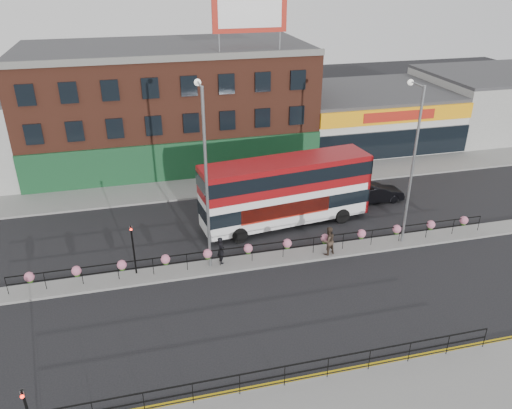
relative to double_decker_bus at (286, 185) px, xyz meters
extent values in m
plane|color=black|center=(-2.53, -4.45, -2.96)|extent=(120.00, 120.00, 0.00)
cube|color=gray|center=(-2.53, 7.55, -2.89)|extent=(60.00, 4.00, 0.15)
cube|color=gray|center=(-2.53, -4.45, -2.89)|extent=(60.00, 1.60, 0.15)
cube|color=gold|center=(-2.53, -14.15, -2.96)|extent=(60.00, 0.10, 0.01)
cube|color=gold|center=(-2.53, -14.33, -2.96)|extent=(60.00, 0.10, 0.01)
cube|color=brown|center=(-6.53, 15.55, 2.04)|extent=(25.00, 12.00, 10.00)
cube|color=#3F3F42|center=(-6.53, 15.55, 7.19)|extent=(25.00, 12.00, 0.30)
cube|color=#154424|center=(-6.53, 9.47, -1.26)|extent=(25.00, 0.25, 3.40)
cube|color=silver|center=(13.47, 15.55, -0.46)|extent=(15.00, 12.00, 5.00)
cube|color=#3F3F42|center=(13.47, 15.55, 2.19)|extent=(15.00, 12.00, 0.30)
cube|color=#FFA70F|center=(13.47, 9.47, 1.34)|extent=(15.00, 0.25, 1.40)
cube|color=#AD2013|center=(13.47, 9.35, 1.34)|extent=(7.00, 0.10, 0.90)
cube|color=black|center=(13.47, 9.47, -1.36)|extent=(15.00, 0.25, 2.60)
cube|color=#A2A29D|center=(28.22, 15.55, 0.04)|extent=(14.50, 12.00, 6.00)
cube|color=#3F3F42|center=(28.22, 15.55, 3.19)|extent=(14.50, 12.00, 0.30)
cube|color=#AD2013|center=(-0.03, 10.55, 10.24)|extent=(6.00, 0.25, 3.00)
cube|color=white|center=(-0.03, 10.41, 10.24)|extent=(5.10, 0.04, 2.25)
cylinder|color=gray|center=(-2.53, 10.55, 8.04)|extent=(0.12, 0.12, 1.40)
cylinder|color=gray|center=(2.47, 10.55, 8.04)|extent=(0.12, 0.12, 1.40)
cube|color=black|center=(-2.53, -4.45, -1.71)|extent=(30.00, 0.05, 0.05)
cube|color=black|center=(-2.53, -4.45, -2.21)|extent=(30.00, 0.05, 0.05)
cylinder|color=black|center=(-17.53, -4.45, -2.26)|extent=(0.04, 0.04, 1.10)
cylinder|color=black|center=(-15.53, -4.45, -2.26)|extent=(0.04, 0.04, 1.10)
cylinder|color=black|center=(-13.53, -4.45, -2.26)|extent=(0.04, 0.04, 1.10)
cylinder|color=black|center=(-11.53, -4.45, -2.26)|extent=(0.04, 0.04, 1.10)
cylinder|color=black|center=(-9.53, -4.45, -2.26)|extent=(0.04, 0.04, 1.10)
cylinder|color=black|center=(-7.53, -4.45, -2.26)|extent=(0.04, 0.04, 1.10)
cylinder|color=black|center=(-5.53, -4.45, -2.26)|extent=(0.04, 0.04, 1.10)
cylinder|color=black|center=(-3.53, -4.45, -2.26)|extent=(0.04, 0.04, 1.10)
cylinder|color=black|center=(-1.53, -4.45, -2.26)|extent=(0.04, 0.04, 1.10)
cylinder|color=black|center=(0.47, -4.45, -2.26)|extent=(0.04, 0.04, 1.10)
cylinder|color=black|center=(2.47, -4.45, -2.26)|extent=(0.04, 0.04, 1.10)
cylinder|color=black|center=(4.47, -4.45, -2.26)|extent=(0.04, 0.04, 1.10)
cylinder|color=black|center=(6.47, -4.45, -2.26)|extent=(0.04, 0.04, 1.10)
cylinder|color=black|center=(8.47, -4.45, -2.26)|extent=(0.04, 0.04, 1.10)
cylinder|color=black|center=(10.47, -4.45, -2.26)|extent=(0.04, 0.04, 1.10)
cylinder|color=black|center=(12.47, -4.45, -2.26)|extent=(0.04, 0.04, 1.10)
sphere|color=#C26683|center=(-16.28, -4.45, -1.86)|extent=(0.56, 0.56, 0.56)
sphere|color=#2A5216|center=(-16.28, -4.45, -2.09)|extent=(0.36, 0.36, 0.36)
sphere|color=#C26683|center=(-13.78, -4.45, -1.86)|extent=(0.56, 0.56, 0.56)
sphere|color=#2A5216|center=(-13.78, -4.45, -2.09)|extent=(0.36, 0.36, 0.36)
sphere|color=#C26683|center=(-11.28, -4.45, -1.86)|extent=(0.56, 0.56, 0.56)
sphere|color=#2A5216|center=(-11.28, -4.45, -2.09)|extent=(0.36, 0.36, 0.36)
sphere|color=#C26683|center=(-8.78, -4.45, -1.86)|extent=(0.56, 0.56, 0.56)
sphere|color=#2A5216|center=(-8.78, -4.45, -2.09)|extent=(0.36, 0.36, 0.36)
sphere|color=#C26683|center=(-6.28, -4.45, -1.86)|extent=(0.56, 0.56, 0.56)
sphere|color=#2A5216|center=(-6.28, -4.45, -2.09)|extent=(0.36, 0.36, 0.36)
sphere|color=#C26683|center=(-3.78, -4.45, -1.86)|extent=(0.56, 0.56, 0.56)
sphere|color=#2A5216|center=(-3.78, -4.45, -2.09)|extent=(0.36, 0.36, 0.36)
sphere|color=#C26683|center=(-1.28, -4.45, -1.86)|extent=(0.56, 0.56, 0.56)
sphere|color=#2A5216|center=(-1.28, -4.45, -2.09)|extent=(0.36, 0.36, 0.36)
sphere|color=#C26683|center=(1.22, -4.45, -1.86)|extent=(0.56, 0.56, 0.56)
sphere|color=#2A5216|center=(1.22, -4.45, -2.09)|extent=(0.36, 0.36, 0.36)
sphere|color=#C26683|center=(3.72, -4.45, -1.86)|extent=(0.56, 0.56, 0.56)
sphere|color=#2A5216|center=(3.72, -4.45, -2.09)|extent=(0.36, 0.36, 0.36)
sphere|color=#C26683|center=(6.22, -4.45, -1.86)|extent=(0.56, 0.56, 0.56)
sphere|color=#2A5216|center=(6.22, -4.45, -2.09)|extent=(0.36, 0.36, 0.36)
sphere|color=#C26683|center=(8.72, -4.45, -1.86)|extent=(0.56, 0.56, 0.56)
sphere|color=#2A5216|center=(8.72, -4.45, -2.09)|extent=(0.36, 0.36, 0.36)
sphere|color=#C26683|center=(11.22, -4.45, -1.86)|extent=(0.56, 0.56, 0.56)
sphere|color=#2A5216|center=(11.22, -4.45, -2.09)|extent=(0.36, 0.36, 0.36)
cube|color=black|center=(-4.53, -14.55, -1.71)|extent=(20.00, 0.05, 0.05)
cube|color=black|center=(-4.53, -14.55, -2.21)|extent=(20.00, 0.05, 0.05)
cylinder|color=black|center=(-10.53, -14.55, -2.26)|extent=(0.04, 0.04, 1.10)
cylinder|color=black|center=(-8.53, -14.55, -2.26)|extent=(0.04, 0.04, 1.10)
cylinder|color=black|center=(-6.53, -14.55, -2.26)|extent=(0.04, 0.04, 1.10)
cylinder|color=black|center=(-4.53, -14.55, -2.26)|extent=(0.04, 0.04, 1.10)
cylinder|color=black|center=(-2.53, -14.55, -2.26)|extent=(0.04, 0.04, 1.10)
cylinder|color=black|center=(-0.53, -14.55, -2.26)|extent=(0.04, 0.04, 1.10)
cylinder|color=black|center=(1.47, -14.55, -2.26)|extent=(0.04, 0.04, 1.10)
cylinder|color=black|center=(3.47, -14.55, -2.26)|extent=(0.04, 0.04, 1.10)
cylinder|color=black|center=(5.47, -14.55, -2.26)|extent=(0.04, 0.04, 1.10)
cube|color=white|center=(-0.05, 0.00, -0.38)|extent=(12.06, 4.11, 4.30)
cube|color=maroon|center=(-0.05, 0.00, 0.85)|extent=(12.12, 4.18, 1.93)
cube|color=black|center=(-0.05, 0.00, -1.14)|extent=(12.14, 4.20, 0.97)
cube|color=black|center=(-0.05, 0.00, 1.01)|extent=(12.17, 4.22, 0.97)
cube|color=maroon|center=(-0.05, 0.00, 1.80)|extent=(12.06, 4.11, 0.13)
cube|color=maroon|center=(5.76, 0.71, -0.38)|extent=(0.53, 2.75, 4.30)
cube|color=#AD2013|center=(-0.42, -1.42, -1.19)|extent=(6.40, 0.83, 1.07)
cylinder|color=black|center=(-3.72, -1.81, -2.43)|extent=(1.11, 0.45, 1.07)
cylinder|color=black|center=(-4.05, 0.85, -2.43)|extent=(1.11, 0.45, 1.07)
cylinder|color=black|center=(3.95, -0.86, -2.43)|extent=(1.11, 0.45, 1.07)
cylinder|color=black|center=(3.62, 1.80, -2.43)|extent=(1.11, 0.45, 1.07)
imported|color=black|center=(7.83, 1.75, -2.26)|extent=(1.68, 4.35, 1.41)
imported|color=black|center=(-5.41, -4.13, -1.93)|extent=(0.81, 0.67, 1.76)
imported|color=#3D2F25|center=(1.30, -4.80, -1.86)|extent=(1.30, 1.20, 1.91)
cylinder|color=gray|center=(-6.11, -4.30, 2.65)|extent=(0.17, 0.17, 10.93)
cylinder|color=gray|center=(-6.11, -3.48, 8.01)|extent=(0.11, 1.64, 0.11)
sphere|color=silver|center=(-6.11, -2.66, 7.96)|extent=(0.39, 0.39, 0.39)
cylinder|color=gray|center=(6.68, -4.49, 2.34)|extent=(0.16, 0.16, 10.30)
cylinder|color=gray|center=(6.68, -3.72, 7.39)|extent=(0.10, 1.55, 0.10)
sphere|color=silver|center=(6.68, -2.94, 7.34)|extent=(0.37, 0.37, 0.37)
imported|color=black|center=(-14.53, -15.45, 0.39)|extent=(0.15, 0.18, 0.90)
sphere|color=#FF190C|center=(-14.53, -15.57, 0.21)|extent=(0.14, 0.14, 0.14)
cylinder|color=black|center=(-10.53, -4.05, -1.21)|extent=(0.10, 0.10, 3.20)
imported|color=black|center=(-10.53, -4.05, 0.39)|extent=(0.15, 0.18, 0.90)
sphere|color=#FF190C|center=(-10.53, -4.17, 0.21)|extent=(0.14, 0.14, 0.14)
camera|label=1|loc=(-9.65, -29.88, 13.97)|focal=35.00mm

